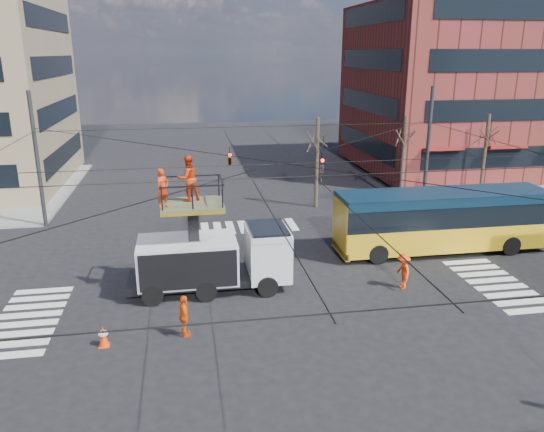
{
  "coord_description": "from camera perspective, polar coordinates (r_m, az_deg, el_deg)",
  "views": [
    {
      "loc": [
        -3.67,
        -19.96,
        10.02
      ],
      "look_at": [
        0.07,
        2.15,
        3.07
      ],
      "focal_mm": 35.0,
      "sensor_mm": 36.0,
      "label": 1
    }
  ],
  "objects": [
    {
      "name": "building_ne",
      "position": [
        50.97,
        21.17,
        12.71
      ],
      "size": [
        20.06,
        16.06,
        14.0
      ],
      "color": "maroon",
      "rests_on": "ground"
    },
    {
      "name": "utility_truck",
      "position": [
        23.07,
        -6.39,
        -3.29
      ],
      "size": [
        7.02,
        2.69,
        5.95
      ],
      "rotation": [
        0.0,
        0.0,
        0.01
      ],
      "color": "black",
      "rests_on": "ground"
    },
    {
      "name": "crosswalks",
      "position": [
        22.63,
        0.74,
        -9.04
      ],
      "size": [
        22.4,
        22.4,
        0.02
      ],
      "primitive_type": null,
      "color": "silver",
      "rests_on": "ground"
    },
    {
      "name": "worker_ground",
      "position": [
        19.92,
        -9.4,
        -10.58
      ],
      "size": [
        0.54,
        1.0,
        1.61
      ],
      "primitive_type": "imported",
      "rotation": [
        0.0,
        0.0,
        1.73
      ],
      "color": "#EE540F",
      "rests_on": "ground"
    },
    {
      "name": "flagger",
      "position": [
        24.12,
        13.92,
        -5.78
      ],
      "size": [
        0.62,
        1.05,
        1.61
      ],
      "primitive_type": "imported",
      "rotation": [
        0.0,
        0.0,
        -1.59
      ],
      "color": "#F5440F",
      "rests_on": "ground"
    },
    {
      "name": "city_bus",
      "position": [
        28.85,
        17.81,
        -0.35
      ],
      "size": [
        11.06,
        2.66,
        3.2
      ],
      "rotation": [
        0.0,
        0.0,
        0.0
      ],
      "color": "gold",
      "rests_on": "ground"
    },
    {
      "name": "sidewalk_ne",
      "position": [
        48.85,
        21.05,
        4.3
      ],
      "size": [
        18.0,
        18.0,
        0.12
      ],
      "primitive_type": "cube",
      "color": "slate",
      "rests_on": "ground"
    },
    {
      "name": "tree_b",
      "position": [
        36.93,
        14.07,
        8.31
      ],
      "size": [
        2.0,
        2.0,
        6.0
      ],
      "color": "#382B21",
      "rests_on": "ground"
    },
    {
      "name": "tree_a",
      "position": [
        34.99,
        4.92,
        8.29
      ],
      "size": [
        2.0,
        2.0,
        6.0
      ],
      "color": "#382B21",
      "rests_on": "ground"
    },
    {
      "name": "overhead_network",
      "position": [
        21.46,
        0.41,
        1.72
      ],
      "size": [
        24.24,
        24.24,
        8.0
      ],
      "color": "#2D2D30",
      "rests_on": "ground"
    },
    {
      "name": "tree_c",
      "position": [
        39.7,
        22.12,
        8.16
      ],
      "size": [
        2.0,
        2.0,
        6.0
      ],
      "color": "#382B21",
      "rests_on": "ground"
    },
    {
      "name": "ground",
      "position": [
        22.64,
        0.74,
        -9.06
      ],
      "size": [
        120.0,
        120.0,
        0.0
      ],
      "primitive_type": "plane",
      "color": "black",
      "rests_on": "ground"
    },
    {
      "name": "traffic_cone",
      "position": [
        20.16,
        -17.68,
        -12.22
      ],
      "size": [
        0.36,
        0.36,
        0.78
      ],
      "primitive_type": "cone",
      "color": "#FE410A",
      "rests_on": "ground"
    }
  ]
}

